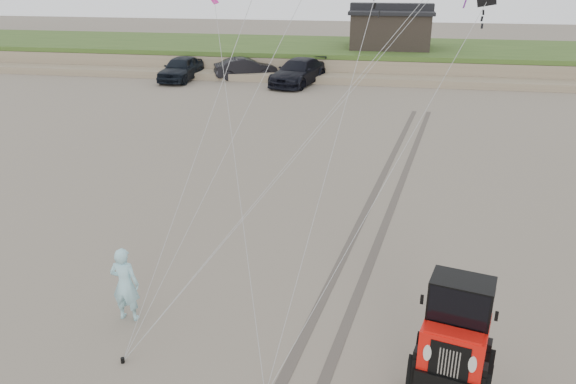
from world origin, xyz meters
name	(u,v)px	position (x,y,z in m)	size (l,w,h in m)	color
ground	(270,359)	(0.00, 0.00, 0.00)	(160.00, 160.00, 0.00)	#6B6054
dune_ridge	(364,57)	(0.00, 37.50, 0.82)	(160.00, 14.25, 1.73)	#7A6B54
cabin	(390,28)	(2.00, 37.00, 3.24)	(6.40, 5.40, 3.35)	black
truck_a	(181,68)	(-12.72, 29.49, 0.87)	(2.05, 5.09, 1.73)	black
truck_b	(246,68)	(-8.29, 31.04, 0.76)	(1.60, 4.59, 1.51)	black
truck_c	(298,72)	(-4.14, 29.51, 0.87)	(2.43, 5.99, 1.74)	black
jeep	(452,359)	(3.55, -0.71, 1.04)	(2.41, 5.59, 2.08)	red
man	(125,284)	(-3.56, 0.88, 0.92)	(0.67, 0.44, 1.84)	#8CCDD8
stake_main	(123,360)	(-3.00, -0.65, 0.06)	(0.08, 0.08, 0.12)	black
tire_tracks	(377,213)	(2.00, 8.00, 0.00)	(5.22, 29.74, 0.01)	#4C443D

